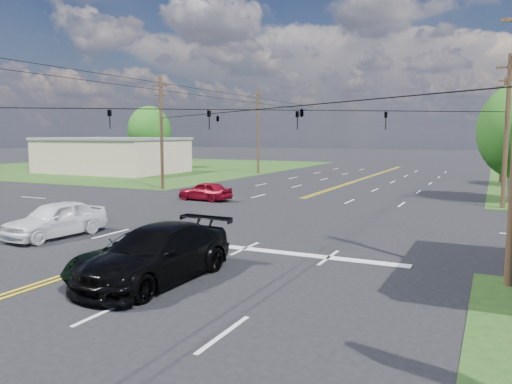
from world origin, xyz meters
The scene contains 16 objects.
ground centered at (0.00, 12.00, 0.00)m, with size 280.00×280.00×0.00m, color black.
grass_nw centered at (-35.00, 44.00, 0.00)m, with size 46.00×48.00×0.03m, color #1D3D13.
stop_bar centered at (5.00, 4.00, 0.00)m, with size 10.00×0.50×0.02m, color silver.
retail_nw centered at (-30.00, 34.00, 2.00)m, with size 16.00×11.00×4.00m, color #C9B396.
pole_nw centered at (-13.00, 21.00, 4.92)m, with size 1.60×0.28×9.50m.
pole_ne centered at (13.00, 21.00, 4.92)m, with size 1.60×0.28×9.50m.
pole_left_far centered at (-13.00, 40.00, 5.17)m, with size 1.60×0.28×10.00m.
pole_right_far centered at (13.00, 40.00, 5.17)m, with size 1.60×0.28×10.00m.
span_wire_signals centered at (0.00, 12.00, 6.00)m, with size 26.00×18.00×1.13m.
power_lines centered at (0.00, 10.00, 8.60)m, with size 26.04×100.00×0.64m.
tree_far_l centered at (-32.00, 44.00, 5.19)m, with size 6.08×6.08×8.72m.
pickup_dkgreen centered at (2.41, -1.13, 0.74)m, with size 2.47×5.36×1.49m, color black.
suv_black centered at (3.00, -1.15, 0.87)m, with size 2.43×5.98×1.74m, color black.
pickup_white centered at (-5.28, 2.44, 0.81)m, with size 1.92×4.77×1.63m, color white.
sedan_red centered at (-5.85, 16.22, 0.67)m, with size 1.57×3.91×1.33m, color maroon.
polesign_ne centered at (13.40, 25.90, 5.48)m, with size 1.99×0.58×7.19m.
Camera 1 is at (12.44, -13.62, 4.58)m, focal length 35.00 mm.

